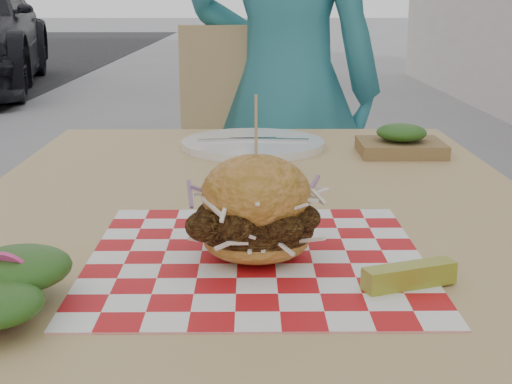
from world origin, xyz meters
TOP-DOWN VIEW (x-y plane):
  - diner at (-0.10, 0.94)m, footprint 0.63×0.48m
  - patio_table at (-0.20, -0.20)m, footprint 0.80×1.20m
  - patio_chair at (-0.19, 0.87)m, footprint 0.45×0.46m
  - paper_liner at (-0.20, -0.39)m, footprint 0.36×0.36m
  - sandwich at (-0.20, -0.39)m, footprint 0.15×0.15m
  - pickle_spear at (-0.05, -0.48)m, footprint 0.10×0.05m
  - place_setting at (-0.20, 0.20)m, footprint 0.27×0.27m
  - kraft_tray at (0.07, 0.14)m, footprint 0.15×0.12m

SIDE VIEW (x-z plane):
  - patio_chair at x=-0.19m, z-range 0.08..1.03m
  - patio_table at x=-0.20m, z-range 0.30..1.05m
  - paper_liner at x=-0.20m, z-range 0.75..0.75m
  - place_setting at x=-0.20m, z-range 0.75..0.77m
  - pickle_spear at x=-0.05m, z-range 0.75..0.77m
  - diner at x=-0.10m, z-range 0.00..1.54m
  - kraft_tray at x=0.07m, z-range 0.74..0.80m
  - sandwich at x=-0.20m, z-range 0.71..0.89m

